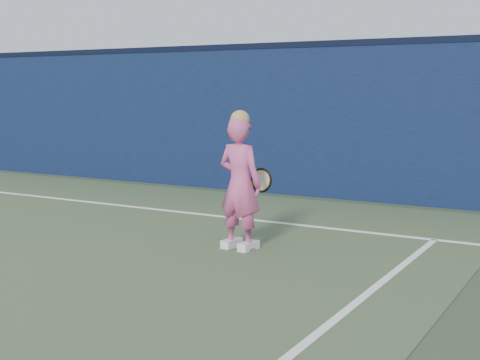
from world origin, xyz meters
The scene contains 4 objects.
backstop_wall centered at (0.00, 6.50, 1.25)m, with size 24.00×0.40×2.50m, color #0C1734.
wall_cap centered at (0.00, 6.50, 2.55)m, with size 24.00×0.42×0.10m, color black.
player centered at (2.97, 2.47, 0.76)m, with size 0.59×0.42×1.58m.
racket centered at (3.00, 2.87, 0.75)m, with size 0.53×0.22×0.30m.
Camera 1 is at (6.65, -4.01, 1.81)m, focal length 50.00 mm.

